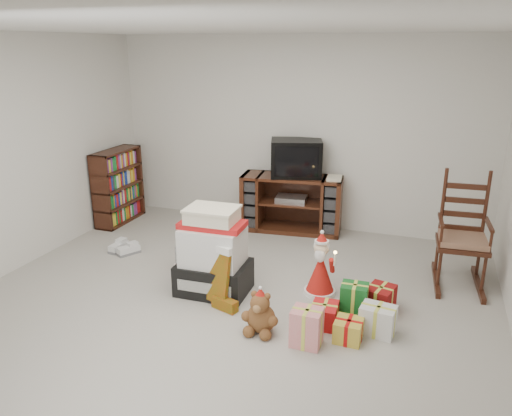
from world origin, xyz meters
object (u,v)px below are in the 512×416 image
(teddy_bear, at_px, (261,315))
(gift_pile, at_px, (213,256))
(bookshelf, at_px, (118,188))
(red_suitcase, at_px, (207,253))
(santa_figurine, at_px, (321,270))
(mrs_claus_figurine, at_px, (185,250))
(rocking_chair, at_px, (461,245))
(sneaker_pair, at_px, (124,249))
(crt_television, at_px, (296,158))
(gift_cluster, at_px, (349,314))
(tv_stand, at_px, (291,203))

(teddy_bear, bearing_deg, gift_pile, 141.40)
(bookshelf, distance_m, gift_pile, 2.58)
(gift_pile, relative_size, teddy_bear, 2.29)
(red_suitcase, relative_size, teddy_bear, 1.49)
(bookshelf, xyz_separation_m, red_suitcase, (1.87, -1.15, -0.25))
(bookshelf, bearing_deg, santa_figurine, -20.59)
(gift_pile, distance_m, red_suitcase, 0.43)
(santa_figurine, bearing_deg, red_suitcase, 178.95)
(gift_pile, bearing_deg, mrs_claus_figurine, 140.27)
(bookshelf, relative_size, santa_figurine, 1.55)
(rocking_chair, distance_m, teddy_bear, 2.29)
(red_suitcase, bearing_deg, santa_figurine, 1.20)
(sneaker_pair, relative_size, crt_television, 0.48)
(teddy_bear, bearing_deg, rocking_chair, 44.82)
(red_suitcase, height_order, gift_cluster, red_suitcase)
(santa_figurine, bearing_deg, gift_pile, -162.85)
(crt_television, bearing_deg, rocking_chair, -41.50)
(bookshelf, bearing_deg, red_suitcase, -31.50)
(gift_pile, bearing_deg, gift_cluster, -11.01)
(tv_stand, height_order, red_suitcase, tv_stand)
(tv_stand, xyz_separation_m, gift_cluster, (1.15, -2.17, -0.24))
(rocking_chair, bearing_deg, red_suitcase, -168.15)
(tv_stand, distance_m, gift_pile, 1.97)
(santa_figurine, distance_m, crt_television, 1.96)
(tv_stand, xyz_separation_m, santa_figurine, (0.77, -1.64, -0.12))
(red_suitcase, height_order, teddy_bear, red_suitcase)
(santa_figurine, bearing_deg, teddy_bear, -110.49)
(teddy_bear, distance_m, mrs_claus_figurine, 1.56)
(rocking_chair, relative_size, mrs_claus_figurine, 2.22)
(sneaker_pair, bearing_deg, teddy_bear, -12.54)
(mrs_claus_figurine, bearing_deg, teddy_bear, -38.25)
(gift_cluster, bearing_deg, crt_television, 116.69)
(red_suitcase, relative_size, crt_television, 0.76)
(mrs_claus_figurine, distance_m, sneaker_pair, 0.92)
(bookshelf, distance_m, red_suitcase, 2.21)
(tv_stand, bearing_deg, teddy_bear, -86.33)
(rocking_chair, xyz_separation_m, sneaker_pair, (-3.73, -0.52, -0.37))
(teddy_bear, distance_m, crt_television, 2.69)
(bookshelf, relative_size, rocking_chair, 0.83)
(sneaker_pair, bearing_deg, santa_figurine, 9.34)
(santa_figurine, bearing_deg, bookshelf, 159.41)
(santa_figurine, bearing_deg, crt_television, 113.53)
(santa_figurine, relative_size, mrs_claus_figurine, 1.19)
(teddy_bear, bearing_deg, tv_stand, 100.10)
(gift_pile, relative_size, crt_television, 1.16)
(teddy_bear, height_order, mrs_claus_figurine, mrs_claus_figurine)
(gift_pile, relative_size, red_suitcase, 1.53)
(rocking_chair, xyz_separation_m, gift_cluster, (-0.91, -1.28, -0.28))
(teddy_bear, height_order, sneaker_pair, teddy_bear)
(sneaker_pair, bearing_deg, rocking_chair, 22.55)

